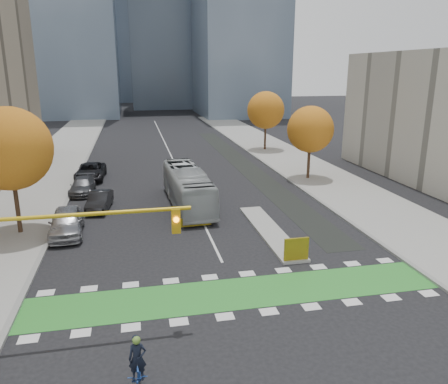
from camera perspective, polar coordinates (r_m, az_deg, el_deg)
name	(u,v)px	position (r m, az deg, el deg)	size (l,w,h in m)	color
ground	(245,309)	(20.24, 2.74, -15.07)	(300.00, 300.00, 0.00)	black
sidewalk_west	(24,200)	(39.26, -24.64, -0.90)	(7.00, 120.00, 0.15)	gray
sidewalk_east	(331,183)	(42.22, 13.79, 1.19)	(7.00, 120.00, 0.15)	gray
curb_west	(69,197)	(38.61, -19.59, -0.63)	(0.30, 120.00, 0.16)	gray
curb_east	(296,185)	(40.85, 9.35, 0.96)	(0.30, 120.00, 0.16)	gray
bike_crossing	(237,293)	(21.50, 1.72, -13.06)	(20.00, 3.00, 0.01)	#2C872D
centre_line	(169,151)	(57.91, -7.21, 5.33)	(0.15, 70.00, 0.01)	silver
bike_lane_paint	(243,164)	(49.40, 2.49, 3.64)	(2.50, 50.00, 0.01)	black
median_island	(270,231)	(29.03, 5.97, -5.08)	(1.60, 10.00, 0.16)	gray
hazard_board	(296,249)	(24.58, 9.42, -7.37)	(1.40, 0.12, 1.30)	yellow
tree_west	(10,149)	(30.14, -26.22, 5.08)	(5.20, 5.20, 8.22)	#332114
tree_east_near	(310,129)	(42.50, 11.21, 8.03)	(4.40, 4.40, 7.08)	#332114
tree_east_far	(266,110)	(57.59, 5.48, 10.59)	(4.80, 4.80, 7.65)	#332114
traffic_signal_west	(45,244)	(17.81, -22.32, -6.31)	(8.53, 0.56, 5.20)	#BF9914
cyclist	(138,373)	(15.84, -11.12, -22.21)	(0.73, 1.83, 2.08)	navy
bus	(188,187)	(34.09, -4.78, 0.61)	(2.50, 10.69, 2.98)	#AAB0B2
parked_car_a	(66,222)	(29.97, -19.89, -3.70)	(2.04, 5.06, 1.72)	#A4A5A9
parked_car_b	(100,201)	(34.56, -15.95, -1.12)	(1.46, 4.19, 1.38)	black
parked_car_c	(82,186)	(39.54, -18.01, 0.78)	(1.88, 4.61, 1.34)	#4B4B50
parked_car_d	(90,172)	(44.32, -17.04, 2.57)	(2.58, 5.59, 1.55)	black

